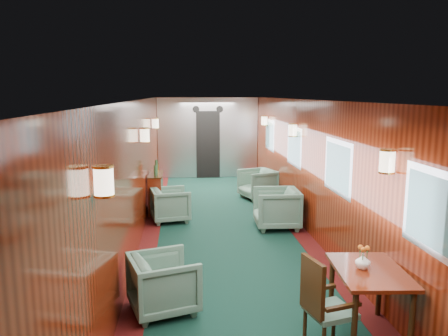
% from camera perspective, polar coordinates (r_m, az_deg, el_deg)
% --- Properties ---
extents(room, '(12.00, 12.10, 2.40)m').
position_cam_1_polar(room, '(7.17, 0.62, 2.72)').
color(room, '#0C2E24').
rests_on(room, ground).
extents(bulkhead, '(2.98, 0.17, 2.39)m').
position_cam_1_polar(bulkhead, '(13.07, -2.12, 3.90)').
color(bulkhead, silver).
rests_on(bulkhead, ground).
extents(windows_right, '(0.02, 8.60, 0.80)m').
position_cam_1_polar(windows_right, '(7.73, 11.46, 1.66)').
color(windows_right, silver).
rests_on(windows_right, ground).
extents(wall_sconces, '(2.97, 7.97, 0.25)m').
position_cam_1_polar(wall_sconces, '(7.71, 0.18, 4.37)').
color(wall_sconces, '#FFECC6').
rests_on(wall_sconces, ground).
extents(dining_table, '(0.76, 1.02, 0.73)m').
position_cam_1_polar(dining_table, '(4.87, 18.46, -13.73)').
color(dining_table, '#651F0D').
rests_on(dining_table, ground).
extents(side_chair, '(0.52, 0.54, 0.97)m').
position_cam_1_polar(side_chair, '(4.50, 12.70, -16.68)').
color(side_chair, '#214D43').
rests_on(side_chair, ground).
extents(credenza, '(0.29, 0.93, 1.11)m').
position_cam_1_polar(credenza, '(9.42, -8.89, -3.15)').
color(credenza, '#651F0D').
rests_on(credenza, ground).
extents(flower_vase, '(0.18, 0.18, 0.16)m').
position_cam_1_polar(flower_vase, '(4.80, 17.69, -11.51)').
color(flower_vase, white).
rests_on(flower_vase, dining_table).
extents(armchair_left_near, '(0.92, 0.91, 0.67)m').
position_cam_1_polar(armchair_left_near, '(5.28, -7.90, -14.68)').
color(armchair_left_near, '#214D43').
rests_on(armchair_left_near, ground).
extents(armchair_left_far, '(0.85, 0.83, 0.66)m').
position_cam_1_polar(armchair_left_far, '(8.74, -6.99, -4.78)').
color(armchair_left_far, '#214D43').
rests_on(armchair_left_far, ground).
extents(armchair_right_near, '(0.86, 0.83, 0.75)m').
position_cam_1_polar(armchair_right_near, '(8.30, 6.87, -5.25)').
color(armchair_right_near, '#214D43').
rests_on(armchair_right_near, ground).
extents(armchair_right_far, '(0.98, 0.97, 0.71)m').
position_cam_1_polar(armchair_right_far, '(10.55, 4.43, -2.09)').
color(armchair_right_far, '#214D43').
rests_on(armchair_right_far, ground).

